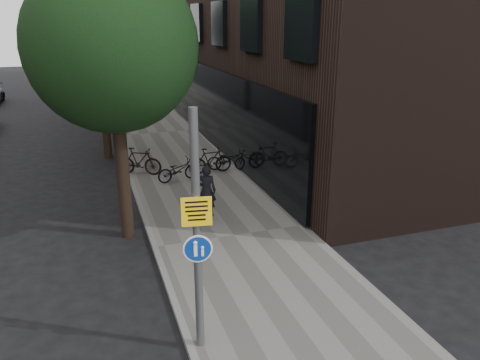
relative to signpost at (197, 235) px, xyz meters
name	(u,v)px	position (x,y,z in m)	size (l,w,h in m)	color
ground	(270,304)	(1.80, 0.94, -2.41)	(120.00, 120.00, 0.00)	black
sidewalk	(185,169)	(2.05, 10.94, -2.35)	(4.50, 60.00, 0.12)	slate
curb_edge	(129,175)	(-0.20, 10.94, -2.34)	(0.15, 60.00, 0.13)	slate
street_tree_near	(115,54)	(-0.73, 5.59, 2.70)	(4.40, 4.40, 7.50)	black
street_tree_mid	(99,40)	(-0.73, 14.09, 2.71)	(5.00, 5.00, 7.80)	black
street_tree_far	(92,33)	(-0.73, 23.09, 2.71)	(5.00, 5.00, 7.80)	black
signpost	(197,235)	(0.00, 0.00, 0.00)	(0.52, 0.15, 4.53)	#595B5E
pedestrian	(206,191)	(1.68, 5.90, -1.46)	(0.60, 0.39, 1.64)	black
parked_bike_facade_near	(228,160)	(3.67, 10.10, -1.85)	(0.58, 1.68, 0.88)	black
parked_bike_facade_far	(211,161)	(2.91, 9.96, -1.77)	(0.49, 1.72, 1.03)	black
parked_bike_curb_near	(178,170)	(1.50, 9.44, -1.85)	(0.58, 1.65, 0.87)	black
parked_bike_curb_far	(139,161)	(0.20, 10.67, -1.74)	(0.51, 1.81, 1.09)	black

